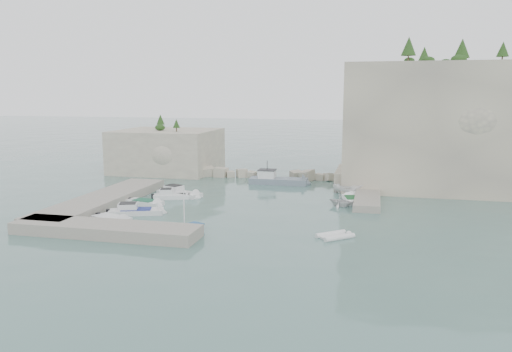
% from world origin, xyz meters
% --- Properties ---
extents(ground, '(400.00, 400.00, 0.00)m').
position_xyz_m(ground, '(0.00, 0.00, 0.00)').
color(ground, '#4B716B').
rests_on(ground, ground).
extents(cliff_east, '(26.00, 22.00, 17.00)m').
position_xyz_m(cliff_east, '(23.00, 23.00, 8.50)').
color(cliff_east, beige).
rests_on(cliff_east, ground).
extents(cliff_terrace, '(8.00, 10.00, 2.50)m').
position_xyz_m(cliff_terrace, '(13.00, 18.00, 1.25)').
color(cliff_terrace, beige).
rests_on(cliff_terrace, ground).
extents(outcrop_west, '(16.00, 14.00, 7.00)m').
position_xyz_m(outcrop_west, '(-20.00, 25.00, 3.50)').
color(outcrop_west, beige).
rests_on(outcrop_west, ground).
extents(quay_west, '(5.00, 24.00, 1.10)m').
position_xyz_m(quay_west, '(-17.00, -1.00, 0.55)').
color(quay_west, '#9E9689').
rests_on(quay_west, ground).
extents(quay_south, '(18.00, 4.00, 1.10)m').
position_xyz_m(quay_south, '(-10.00, -12.50, 0.55)').
color(quay_south, '#9E9689').
rests_on(quay_south, ground).
extents(ledge_east, '(3.00, 16.00, 0.80)m').
position_xyz_m(ledge_east, '(13.50, 10.00, 0.40)').
color(ledge_east, '#9E9689').
rests_on(ledge_east, ground).
extents(breakwater, '(28.00, 3.00, 1.40)m').
position_xyz_m(breakwater, '(-1.00, 22.00, 0.70)').
color(breakwater, beige).
rests_on(breakwater, ground).
extents(motorboat_a, '(7.16, 4.30, 1.40)m').
position_xyz_m(motorboat_a, '(-10.22, 6.12, 0.00)').
color(motorboat_a, silver).
rests_on(motorboat_a, ground).
extents(motorboat_b, '(5.15, 3.11, 1.40)m').
position_xyz_m(motorboat_b, '(-10.48, 4.17, 0.00)').
color(motorboat_b, silver).
rests_on(motorboat_b, ground).
extents(motorboat_c, '(5.35, 3.06, 0.70)m').
position_xyz_m(motorboat_c, '(-12.21, 0.10, 0.00)').
color(motorboat_c, silver).
rests_on(motorboat_c, ground).
extents(motorboat_d, '(6.63, 3.95, 1.40)m').
position_xyz_m(motorboat_d, '(-10.97, -4.40, 0.00)').
color(motorboat_d, silver).
rests_on(motorboat_d, ground).
extents(motorboat_e, '(5.13, 3.61, 0.70)m').
position_xyz_m(motorboat_e, '(-11.94, -7.96, 0.00)').
color(motorboat_e, silver).
rests_on(motorboat_e, ground).
extents(rowboat, '(5.24, 4.74, 0.89)m').
position_xyz_m(rowboat, '(-3.26, -9.70, 0.00)').
color(rowboat, silver).
rests_on(rowboat, ground).
extents(inflatable_dinghy, '(3.78, 3.61, 0.44)m').
position_xyz_m(inflatable_dinghy, '(10.91, -8.32, 0.00)').
color(inflatable_dinghy, silver).
rests_on(inflatable_dinghy, ground).
extents(tender_east_a, '(3.75, 3.53, 1.57)m').
position_xyz_m(tender_east_a, '(10.51, 4.82, 0.00)').
color(tender_east_a, silver).
rests_on(tender_east_a, ground).
extents(tender_east_b, '(2.70, 5.11, 0.70)m').
position_xyz_m(tender_east_b, '(11.61, 7.51, 0.00)').
color(tender_east_b, white).
rests_on(tender_east_b, ground).
extents(tender_east_c, '(2.37, 4.53, 0.70)m').
position_xyz_m(tender_east_c, '(11.68, 12.20, 0.00)').
color(tender_east_c, white).
rests_on(tender_east_c, ground).
extents(tender_east_d, '(4.36, 1.87, 1.65)m').
position_xyz_m(tender_east_d, '(11.00, 12.53, 0.00)').
color(tender_east_d, white).
rests_on(tender_east_d, ground).
extents(work_boat, '(9.26, 2.95, 2.20)m').
position_xyz_m(work_boat, '(0.60, 17.47, 0.00)').
color(work_boat, slate).
rests_on(work_boat, ground).
extents(rowboat_mast, '(0.10, 0.10, 4.20)m').
position_xyz_m(rowboat_mast, '(-3.26, -9.70, 2.54)').
color(rowboat_mast, white).
rests_on(rowboat_mast, rowboat).
extents(vegetation, '(53.48, 13.88, 13.40)m').
position_xyz_m(vegetation, '(17.83, 24.40, 17.93)').
color(vegetation, '#1E4219').
rests_on(vegetation, ground).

